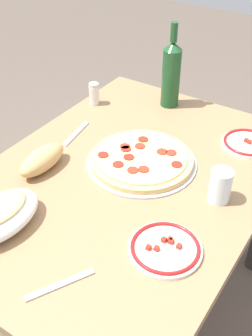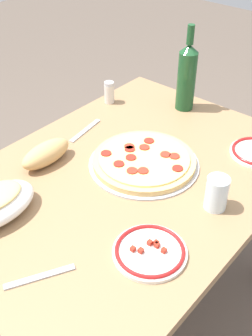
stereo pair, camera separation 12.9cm
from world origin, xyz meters
The scene contains 12 objects.
ground_plane centered at (0.00, 0.00, 0.00)m, with size 8.00×8.00×0.00m, color brown.
dining_table centered at (0.00, 0.00, 0.58)m, with size 1.16×0.83×0.71m.
pepperoni_pizza centered at (0.08, -0.01, 0.73)m, with size 0.35×0.35×0.03m.
baked_pasta_dish centered at (-0.36, 0.16, 0.75)m, with size 0.24×0.15×0.08m.
wine_bottle centered at (0.47, 0.11, 0.84)m, with size 0.07×0.07×0.32m.
water_glass centered at (0.05, -0.28, 0.76)m, with size 0.06×0.06×0.10m, color silver.
side_plate_near centered at (0.37, -0.26, 0.72)m, with size 0.18×0.18×0.02m.
side_plate_far centered at (-0.20, -0.25, 0.72)m, with size 0.19×0.19×0.02m.
bread_loaf centered at (-0.11, 0.24, 0.75)m, with size 0.18×0.08×0.07m, color tan.
spice_shaker centered at (0.32, 0.36, 0.75)m, with size 0.04×0.04×0.09m.
fork_left centered at (-0.43, -0.10, 0.71)m, with size 0.17×0.02×0.01m, color #B7B7BC.
fork_right centered at (0.10, 0.28, 0.71)m, with size 0.17×0.02×0.01m, color #B7B7BC.
Camera 1 is at (-0.86, -0.56, 1.52)m, focal length 45.27 mm.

